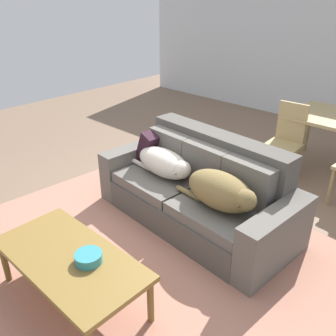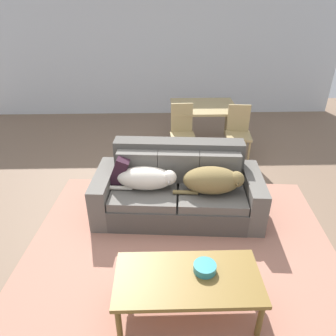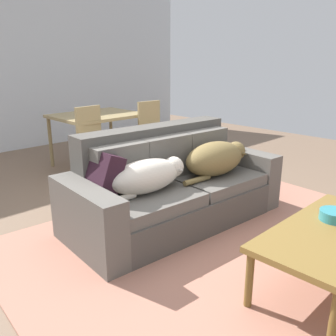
% 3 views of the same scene
% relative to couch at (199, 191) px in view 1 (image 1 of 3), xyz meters
% --- Properties ---
extents(ground_plane, '(10.00, 10.00, 0.00)m').
position_rel_couch_xyz_m(ground_plane, '(-0.26, -0.13, -0.33)').
color(ground_plane, '#7C624D').
extents(area_rug, '(3.64, 3.03, 0.01)m').
position_rel_couch_xyz_m(area_rug, '(-0.01, -0.71, -0.32)').
color(area_rug, '#B17661').
rests_on(area_rug, ground).
extents(couch, '(2.13, 1.06, 0.88)m').
position_rel_couch_xyz_m(couch, '(0.00, 0.00, 0.00)').
color(couch, '#4E4B46').
rests_on(couch, ground).
extents(dog_on_left_cushion, '(0.85, 0.36, 0.28)m').
position_rel_couch_xyz_m(dog_on_left_cushion, '(-0.38, -0.10, 0.23)').
color(dog_on_left_cushion, silver).
rests_on(dog_on_left_cushion, couch).
extents(dog_on_right_cushion, '(0.84, 0.42, 0.32)m').
position_rel_couch_xyz_m(dog_on_right_cushion, '(0.40, -0.21, 0.25)').
color(dog_on_right_cushion, olive).
rests_on(dog_on_right_cushion, couch).
extents(throw_pillow_by_left_arm, '(0.31, 0.41, 0.42)m').
position_rel_couch_xyz_m(throw_pillow_by_left_arm, '(-0.72, 0.10, 0.26)').
color(throw_pillow_by_left_arm, '#2E1623').
rests_on(throw_pillow_by_left_arm, couch).
extents(coffee_table, '(1.25, 0.62, 0.43)m').
position_rel_couch_xyz_m(coffee_table, '(-0.00, -1.52, 0.05)').
color(coffee_table, olive).
rests_on(coffee_table, ground).
extents(bowl_on_coffee_table, '(0.20, 0.20, 0.07)m').
position_rel_couch_xyz_m(bowl_on_coffee_table, '(0.15, -1.45, 0.13)').
color(bowl_on_coffee_table, teal).
rests_on(bowl_on_coffee_table, coffee_table).
extents(dining_chair_near_left, '(0.42, 0.42, 0.93)m').
position_rel_couch_xyz_m(dining_chair_near_left, '(0.15, 1.52, 0.18)').
color(dining_chair_near_left, tan).
rests_on(dining_chair_near_left, ground).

